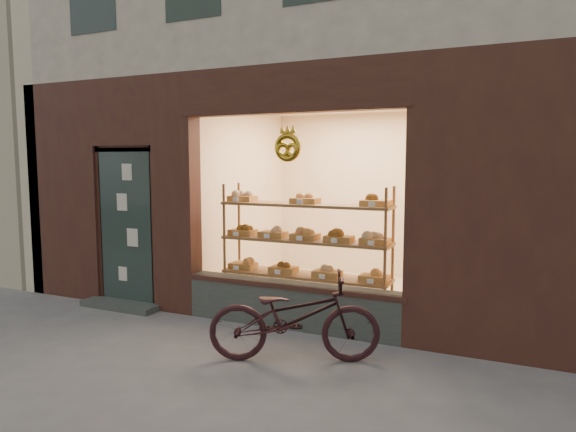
% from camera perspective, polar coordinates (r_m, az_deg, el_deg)
% --- Properties ---
extents(ground, '(90.00, 90.00, 0.00)m').
position_cam_1_polar(ground, '(4.87, -15.70, -18.31)').
color(ground, '#58575B').
extents(display_shelf, '(2.20, 0.45, 1.70)m').
position_cam_1_polar(display_shelf, '(6.50, 1.91, -4.05)').
color(display_shelf, brown).
rests_on(display_shelf, ground).
extents(bicycle, '(1.80, 1.21, 0.89)m').
position_cam_1_polar(bicycle, '(5.20, 0.69, -11.20)').
color(bicycle, black).
rests_on(bicycle, ground).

